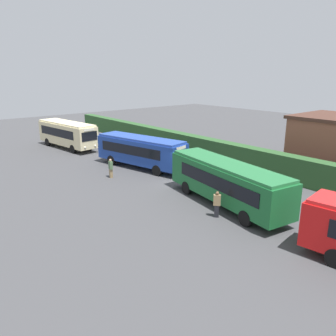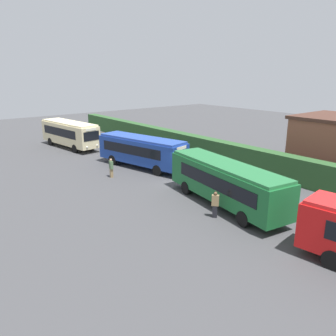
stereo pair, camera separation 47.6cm
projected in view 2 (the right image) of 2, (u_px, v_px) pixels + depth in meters
ground_plane at (182, 183)px, 28.31m from camera, size 104.48×104.48×0.00m
bus_cream at (70, 133)px, 41.12m from camera, size 9.87×3.67×3.23m
bus_blue at (142, 150)px, 32.51m from camera, size 9.99×4.53×3.03m
bus_green at (225, 181)px, 23.15m from camera, size 10.78×4.13×3.08m
person_left at (146, 153)px, 35.24m from camera, size 0.54×0.45×1.65m
person_center at (167, 155)px, 34.29m from camera, size 0.45×0.33×1.67m
person_right at (111, 168)px, 29.63m from camera, size 0.52×0.35×1.73m
person_far at (215, 204)px, 21.40m from camera, size 0.52×0.50×1.76m
hedge_row at (240, 157)px, 32.47m from camera, size 64.24×1.31×2.29m
traffic_cone at (147, 149)px, 39.27m from camera, size 0.36×0.36×0.60m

